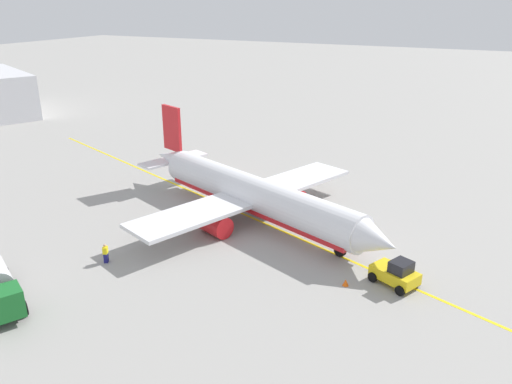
{
  "coord_description": "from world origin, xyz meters",
  "views": [
    {
      "loc": [
        21.04,
        -42.65,
        21.19
      ],
      "look_at": [
        0.0,
        0.0,
        3.0
      ],
      "focal_mm": 35.9,
      "sensor_mm": 36.0,
      "label": 1
    }
  ],
  "objects": [
    {
      "name": "ground_plane",
      "position": [
        0.0,
        0.0,
        0.0
      ],
      "size": [
        400.0,
        400.0,
        0.0
      ],
      "primitive_type": "plane",
      "color": "#9E9B96"
    },
    {
      "name": "airplane",
      "position": [
        -0.49,
        0.18,
        2.58
      ],
      "size": [
        32.56,
        26.55,
        9.51
      ],
      "color": "white",
      "rests_on": "ground"
    },
    {
      "name": "pushback_tug",
      "position": [
        15.37,
        -6.43,
        1.01
      ],
      "size": [
        4.1,
        3.5,
        2.2
      ],
      "color": "yellow",
      "rests_on": "ground"
    },
    {
      "name": "refueling_worker",
      "position": [
        -7.5,
        -13.66,
        0.82
      ],
      "size": [
        0.55,
        0.63,
        1.71
      ],
      "color": "navy",
      "rests_on": "ground"
    },
    {
      "name": "safety_cone_nose",
      "position": [
        11.92,
        -8.3,
        0.28
      ],
      "size": [
        0.5,
        0.5,
        0.55
      ],
      "primitive_type": "cone",
      "color": "#F2590F",
      "rests_on": "ground"
    },
    {
      "name": "taxi_line_marking",
      "position": [
        0.0,
        0.0,
        0.01
      ],
      "size": [
        82.28,
        31.28,
        0.01
      ],
      "primitive_type": "cube",
      "rotation": [
        0.0,
        0.0,
        -0.36
      ],
      "color": "yellow",
      "rests_on": "ground"
    }
  ]
}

